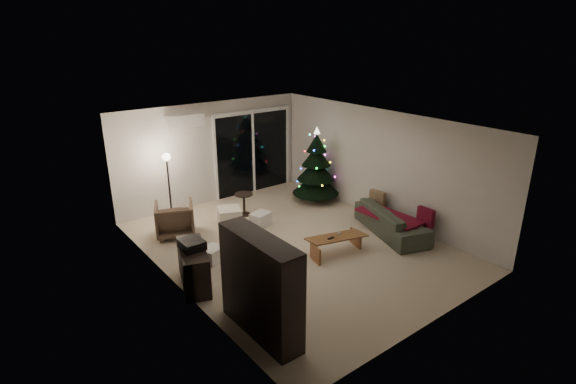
{
  "coord_description": "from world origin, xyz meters",
  "views": [
    {
      "loc": [
        -5.09,
        -6.4,
        4.14
      ],
      "look_at": [
        0.1,
        0.3,
        1.05
      ],
      "focal_mm": 28.0,
      "sensor_mm": 36.0,
      "label": 1
    }
  ],
  "objects_px": {
    "bookshelf": "(249,291)",
    "coffee_table": "(336,245)",
    "sofa": "(392,220)",
    "media_cabinet": "(194,267)",
    "armchair": "(175,219)",
    "christmas_tree": "(316,165)"
  },
  "relations": [
    {
      "from": "sofa",
      "to": "coffee_table",
      "type": "relative_size",
      "value": 1.73
    },
    {
      "from": "bookshelf",
      "to": "coffee_table",
      "type": "xyz_separation_m",
      "value": [
        2.71,
        1.1,
        -0.58
      ]
    },
    {
      "from": "media_cabinet",
      "to": "coffee_table",
      "type": "relative_size",
      "value": 0.98
    },
    {
      "from": "bookshelf",
      "to": "sofa",
      "type": "bearing_deg",
      "value": 30.01
    },
    {
      "from": "bookshelf",
      "to": "armchair",
      "type": "bearing_deg",
      "value": 97.32
    },
    {
      "from": "bookshelf",
      "to": "sofa",
      "type": "distance_m",
      "value": 4.45
    },
    {
      "from": "bookshelf",
      "to": "coffee_table",
      "type": "distance_m",
      "value": 2.98
    },
    {
      "from": "armchair",
      "to": "sofa",
      "type": "height_order",
      "value": "armchair"
    },
    {
      "from": "media_cabinet",
      "to": "sofa",
      "type": "relative_size",
      "value": 0.57
    },
    {
      "from": "armchair",
      "to": "coffee_table",
      "type": "height_order",
      "value": "armchair"
    },
    {
      "from": "media_cabinet",
      "to": "sofa",
      "type": "height_order",
      "value": "media_cabinet"
    },
    {
      "from": "bookshelf",
      "to": "coffee_table",
      "type": "bearing_deg",
      "value": 38.23
    },
    {
      "from": "bookshelf",
      "to": "sofa",
      "type": "relative_size",
      "value": 0.77
    },
    {
      "from": "coffee_table",
      "to": "christmas_tree",
      "type": "bearing_deg",
      "value": 72.38
    },
    {
      "from": "armchair",
      "to": "coffee_table",
      "type": "distance_m",
      "value": 3.44
    },
    {
      "from": "media_cabinet",
      "to": "armchair",
      "type": "xyz_separation_m",
      "value": [
        0.59,
        2.05,
        0.01
      ]
    },
    {
      "from": "christmas_tree",
      "to": "media_cabinet",
      "type": "bearing_deg",
      "value": -157.66
    },
    {
      "from": "media_cabinet",
      "to": "armchair",
      "type": "distance_m",
      "value": 2.13
    },
    {
      "from": "sofa",
      "to": "coffee_table",
      "type": "height_order",
      "value": "sofa"
    },
    {
      "from": "coffee_table",
      "to": "media_cabinet",
      "type": "bearing_deg",
      "value": -178.06
    },
    {
      "from": "media_cabinet",
      "to": "coffee_table",
      "type": "bearing_deg",
      "value": 5.71
    },
    {
      "from": "media_cabinet",
      "to": "armchair",
      "type": "bearing_deg",
      "value": 93.0
    }
  ]
}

